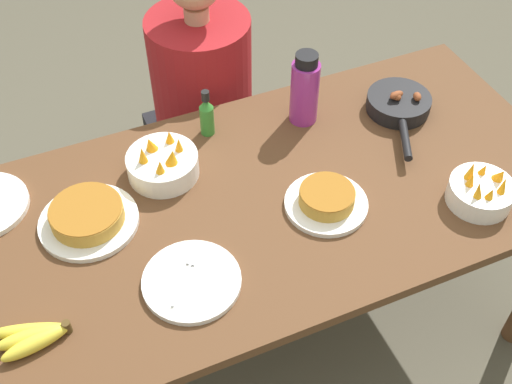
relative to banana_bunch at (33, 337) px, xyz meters
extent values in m
plane|color=#565142|center=(0.64, 0.20, -0.75)|extent=(14.00, 14.00, 0.00)
cube|color=brown|center=(0.64, 0.20, -0.04)|extent=(1.81, 0.84, 0.03)
cylinder|color=brown|center=(1.48, 0.56, -0.40)|extent=(0.07, 0.07, 0.70)
ellipsoid|color=yellow|center=(-0.01, 0.02, 0.00)|extent=(0.20, 0.09, 0.03)
ellipsoid|color=yellow|center=(0.00, 0.00, 0.00)|extent=(0.17, 0.05, 0.04)
ellipsoid|color=yellow|center=(0.00, -0.02, 0.00)|extent=(0.17, 0.07, 0.04)
cylinder|color=#4C3819|center=(0.08, 0.00, 0.00)|extent=(0.02, 0.02, 0.04)
cylinder|color=black|center=(1.20, 0.37, -0.01)|extent=(0.20, 0.20, 0.01)
cylinder|color=black|center=(1.20, 0.37, 0.01)|extent=(0.20, 0.20, 0.04)
cylinder|color=black|center=(1.12, 0.21, 0.02)|extent=(0.09, 0.16, 0.02)
ellipsoid|color=brown|center=(1.24, 0.34, 0.05)|extent=(0.04, 0.04, 0.03)
ellipsoid|color=brown|center=(1.18, 0.37, 0.05)|extent=(0.04, 0.04, 0.03)
ellipsoid|color=brown|center=(1.18, 0.37, 0.05)|extent=(0.05, 0.03, 0.03)
cylinder|color=white|center=(0.20, 0.30, -0.01)|extent=(0.26, 0.26, 0.02)
cylinder|color=gold|center=(0.20, 0.30, 0.02)|extent=(0.19, 0.19, 0.04)
cylinder|color=#9B601E|center=(0.20, 0.30, 0.04)|extent=(0.19, 0.19, 0.00)
cylinder|color=white|center=(0.80, 0.10, -0.01)|extent=(0.23, 0.23, 0.02)
cylinder|color=gold|center=(0.80, 0.10, 0.02)|extent=(0.15, 0.15, 0.04)
cylinder|color=#9B601E|center=(0.80, 0.10, 0.04)|extent=(0.15, 0.15, 0.00)
cylinder|color=white|center=(0.38, 0.01, -0.01)|extent=(0.24, 0.24, 0.02)
cylinder|color=silver|center=(0.35, 0.00, 0.00)|extent=(0.08, 0.10, 0.01)
cube|color=silver|center=(0.41, 0.07, 0.00)|extent=(0.05, 0.05, 0.00)
cylinder|color=white|center=(0.44, 0.40, 0.01)|extent=(0.20, 0.20, 0.07)
cone|color=orange|center=(0.49, 0.40, 0.07)|extent=(0.03, 0.03, 0.05)
cone|color=orange|center=(0.48, 0.44, 0.06)|extent=(0.04, 0.04, 0.05)
cone|color=orange|center=(0.42, 0.43, 0.07)|extent=(0.06, 0.05, 0.06)
cone|color=orange|center=(0.38, 0.40, 0.07)|extent=(0.03, 0.03, 0.06)
cone|color=orange|center=(0.42, 0.34, 0.07)|extent=(0.04, 0.04, 0.05)
cone|color=orange|center=(0.46, 0.36, 0.06)|extent=(0.06, 0.06, 0.05)
cylinder|color=white|center=(1.19, -0.04, 0.01)|extent=(0.18, 0.18, 0.06)
cone|color=orange|center=(1.24, -0.05, 0.06)|extent=(0.04, 0.05, 0.06)
cone|color=orange|center=(1.22, -0.01, 0.06)|extent=(0.04, 0.04, 0.04)
cone|color=orange|center=(1.18, 0.00, 0.07)|extent=(0.04, 0.04, 0.06)
cone|color=orange|center=(1.16, -0.03, 0.06)|extent=(0.03, 0.04, 0.05)
cone|color=orange|center=(1.15, -0.07, 0.07)|extent=(0.04, 0.04, 0.06)
cone|color=orange|center=(1.18, -0.09, 0.06)|extent=(0.04, 0.03, 0.04)
cone|color=orange|center=(1.22, -0.08, 0.06)|extent=(0.04, 0.04, 0.05)
cylinder|color=#992D89|center=(0.90, 0.46, 0.08)|extent=(0.09, 0.09, 0.20)
cylinder|color=black|center=(0.90, 0.46, 0.20)|extent=(0.07, 0.07, 0.04)
cylinder|color=#337F2D|center=(0.61, 0.51, 0.03)|extent=(0.04, 0.04, 0.10)
cone|color=#337F2D|center=(0.61, 0.51, 0.09)|extent=(0.04, 0.04, 0.03)
cylinder|color=black|center=(0.61, 0.51, 0.12)|extent=(0.02, 0.02, 0.03)
cube|color=black|center=(0.71, 0.84, -0.54)|extent=(0.38, 0.38, 0.43)
cylinder|color=maroon|center=(0.71, 0.84, -0.08)|extent=(0.35, 0.35, 0.48)
cylinder|color=tan|center=(0.71, 0.84, 0.18)|extent=(0.08, 0.08, 0.05)
camera|label=1|loc=(0.17, -0.88, 1.29)|focal=45.00mm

